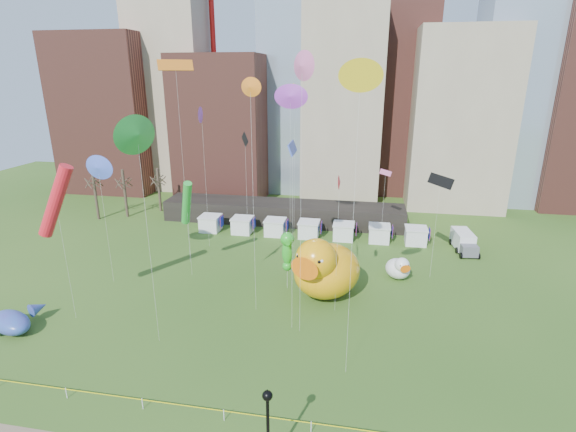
% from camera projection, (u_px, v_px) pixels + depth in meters
% --- Properties ---
extents(ground, '(160.00, 160.00, 0.00)m').
position_uv_depth(ground, '(224.00, 420.00, 29.65)').
color(ground, '#2B5119').
rests_on(ground, ground).
extents(skyline, '(101.00, 23.00, 68.00)m').
position_uv_depth(skyline, '(335.00, 81.00, 79.68)').
color(skyline, brown).
rests_on(skyline, ground).
extents(pavilion, '(38.00, 6.00, 3.20)m').
position_uv_depth(pavilion, '(283.00, 212.00, 69.10)').
color(pavilion, black).
rests_on(pavilion, ground).
extents(vendor_tents, '(33.24, 2.80, 2.40)m').
position_uv_depth(vendor_tents, '(309.00, 230.00, 62.79)').
color(vendor_tents, white).
rests_on(vendor_tents, ground).
extents(bare_trees, '(8.44, 6.44, 8.50)m').
position_uv_depth(bare_trees, '(126.00, 192.00, 71.43)').
color(bare_trees, '#382B21').
rests_on(bare_trees, ground).
extents(caution_tape, '(50.00, 0.06, 0.90)m').
position_uv_depth(caution_tape, '(224.00, 412.00, 29.44)').
color(caution_tape, white).
rests_on(caution_tape, ground).
extents(big_duck, '(9.24, 10.21, 7.13)m').
position_uv_depth(big_duck, '(325.00, 268.00, 45.24)').
color(big_duck, '#F7A10C').
rests_on(big_duck, ground).
extents(small_duck, '(3.67, 4.13, 2.89)m').
position_uv_depth(small_duck, '(399.00, 268.00, 49.89)').
color(small_duck, white).
rests_on(small_duck, ground).
extents(seahorse_green, '(1.78, 2.08, 6.61)m').
position_uv_depth(seahorse_green, '(287.00, 248.00, 46.55)').
color(seahorse_green, silver).
rests_on(seahorse_green, ground).
extents(seahorse_purple, '(1.21, 1.53, 5.14)m').
position_uv_depth(seahorse_purple, '(319.00, 265.00, 45.07)').
color(seahorse_purple, silver).
rests_on(seahorse_purple, ground).
extents(whale_inflatable, '(5.45, 6.01, 2.13)m').
position_uv_depth(whale_inflatable, '(13.00, 321.00, 39.79)').
color(whale_inflatable, '#433695').
rests_on(whale_inflatable, ground).
extents(lamppost, '(0.61, 0.61, 5.81)m').
position_uv_depth(lamppost, '(268.00, 422.00, 24.90)').
color(lamppost, black).
rests_on(lamppost, footpath).
extents(box_truck, '(2.84, 6.08, 2.50)m').
position_uv_depth(box_truck, '(464.00, 241.00, 57.97)').
color(box_truck, white).
rests_on(box_truck, ground).
extents(kite_0, '(0.33, 1.26, 13.82)m').
position_uv_depth(kite_0, '(340.00, 183.00, 39.45)').
color(kite_0, silver).
rests_on(kite_0, ground).
extents(kite_1, '(1.56, 2.00, 24.33)m').
position_uv_depth(kite_1, '(302.00, 66.00, 32.80)').
color(kite_1, silver).
rests_on(kite_1, ground).
extents(kite_2, '(1.38, 1.58, 15.45)m').
position_uv_depth(kite_2, '(245.00, 142.00, 57.17)').
color(kite_2, silver).
rests_on(kite_2, ground).
extents(kite_3, '(1.03, 3.02, 19.70)m').
position_uv_depth(kite_3, '(137.00, 135.00, 32.90)').
color(kite_3, silver).
rests_on(kite_3, ground).
extents(kite_4, '(1.61, 1.13, 21.63)m').
position_uv_depth(kite_4, '(295.00, 100.00, 48.86)').
color(kite_4, silver).
rests_on(kite_4, ground).
extents(kite_5, '(2.58, 0.99, 14.56)m').
position_uv_depth(kite_5, '(98.00, 168.00, 45.38)').
color(kite_5, silver).
rests_on(kite_5, ground).
extents(kite_6, '(3.44, 2.65, 24.12)m').
position_uv_depth(kite_6, '(175.00, 66.00, 47.40)').
color(kite_6, silver).
rests_on(kite_6, ground).
extents(kite_7, '(2.60, 0.91, 21.63)m').
position_uv_depth(kite_7, '(290.00, 97.00, 45.94)').
color(kite_7, silver).
rests_on(kite_7, ground).
extents(kite_8, '(4.14, 1.87, 15.26)m').
position_uv_depth(kite_8, '(56.00, 201.00, 38.42)').
color(kite_8, silver).
rests_on(kite_8, ground).
extents(kite_9, '(1.57, 1.92, 10.76)m').
position_uv_depth(kite_9, '(386.00, 173.00, 56.24)').
color(kite_9, silver).
rests_on(kite_9, ground).
extents(kite_10, '(2.35, 3.53, 12.11)m').
position_uv_depth(kite_10, '(440.00, 181.00, 47.09)').
color(kite_10, silver).
rests_on(kite_10, ground).
extents(kite_11, '(2.72, 3.13, 11.58)m').
position_uv_depth(kite_11, '(187.00, 203.00, 48.50)').
color(kite_11, silver).
rests_on(kite_11, ground).
extents(kite_12, '(2.00, 1.18, 23.56)m').
position_uv_depth(kite_12, '(360.00, 76.00, 27.49)').
color(kite_12, silver).
rests_on(kite_12, ground).
extents(kite_13, '(0.57, 3.07, 17.32)m').
position_uv_depth(kite_13, '(292.00, 149.00, 35.33)').
color(kite_13, silver).
rests_on(kite_13, ground).
extents(kite_14, '(1.52, 1.04, 22.37)m').
position_uv_depth(kite_14, '(250.00, 88.00, 37.03)').
color(kite_14, silver).
rests_on(kite_14, ground).
extents(kite_15, '(0.62, 2.06, 18.76)m').
position_uv_depth(kite_15, '(202.00, 115.00, 54.23)').
color(kite_15, silver).
rests_on(kite_15, ground).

